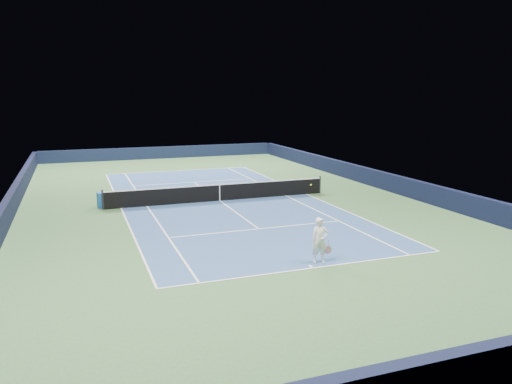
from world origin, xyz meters
name	(u,v)px	position (x,y,z in m)	size (l,w,h in m)	color
ground	(220,201)	(0.00, 0.00, 0.00)	(40.00, 40.00, 0.00)	#365C32
wall_far	(161,153)	(0.00, 19.82, 0.55)	(22.00, 0.35, 1.10)	#101832
wall_near	(488,369)	(0.00, -19.82, 0.55)	(22.00, 0.35, 1.10)	#111733
wall_right	(381,180)	(10.82, 0.00, 0.55)	(0.35, 40.00, 1.10)	black
wall_left	(10,206)	(-10.82, 0.00, 0.55)	(0.35, 40.00, 1.10)	black
court_surface	(220,201)	(0.00, 0.00, 0.00)	(10.97, 23.77, 0.01)	#2C4C7E
baseline_far	(178,171)	(0.00, 11.88, 0.01)	(10.97, 0.08, 0.00)	white
baseline_near	(313,268)	(0.00, -11.88, 0.01)	(10.97, 0.08, 0.00)	white
sideline_doubles_right	(306,194)	(5.49, 0.00, 0.01)	(0.08, 23.77, 0.00)	white
sideline_doubles_left	(121,208)	(-5.49, 0.00, 0.01)	(0.08, 23.77, 0.00)	white
sideline_singles_right	(286,196)	(4.12, 0.00, 0.01)	(0.08, 23.77, 0.00)	white
sideline_singles_left	(147,206)	(-4.12, 0.00, 0.01)	(0.08, 23.77, 0.00)	white
service_line_far	(194,182)	(0.00, 6.40, 0.01)	(8.23, 0.08, 0.00)	white
service_line_near	(259,229)	(0.00, -6.40, 0.01)	(8.23, 0.08, 0.00)	white
center_service_line	(220,201)	(0.00, 0.00, 0.01)	(0.08, 12.80, 0.00)	white
center_mark_far	(179,171)	(0.00, 11.73, 0.01)	(0.08, 0.30, 0.00)	white
center_mark_near	(311,267)	(0.00, -11.73, 0.01)	(0.08, 0.30, 0.00)	white
tennis_net	(220,192)	(0.00, 0.00, 0.50)	(12.90, 0.10, 1.07)	black
sponsor_cube	(102,200)	(-6.40, 0.54, 0.42)	(0.58, 0.51, 0.83)	#1B56A5
tennis_player	(320,240)	(0.49, -11.42, 0.84)	(0.80, 1.28, 2.73)	white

